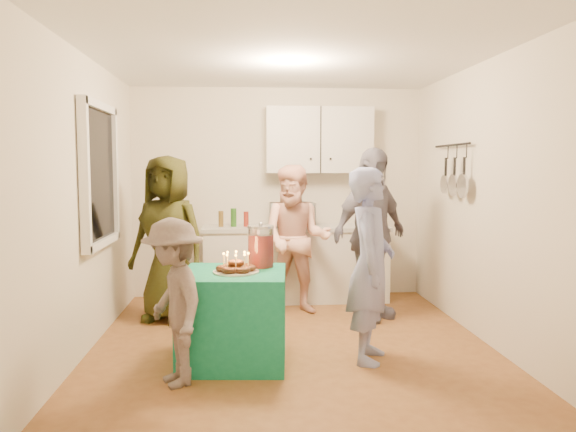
{
  "coord_description": "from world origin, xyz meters",
  "views": [
    {
      "loc": [
        -0.42,
        -5.03,
        1.62
      ],
      "look_at": [
        0.0,
        0.35,
        1.15
      ],
      "focal_mm": 35.0,
      "sensor_mm": 36.0,
      "label": 1
    }
  ],
  "objects": [
    {
      "name": "woman_back_left",
      "position": [
        -1.22,
        0.91,
        0.87
      ],
      "size": [
        1.0,
        0.85,
        1.74
      ],
      "primitive_type": "imported",
      "rotation": [
        0.0,
        0.0,
        -0.41
      ],
      "color": "#4C4C15",
      "rests_on": "floor"
    },
    {
      "name": "man_birthday",
      "position": [
        0.63,
        -0.49,
        0.81
      ],
      "size": [
        0.55,
        0.68,
        1.62
      ],
      "primitive_type": "imported",
      "rotation": [
        0.0,
        0.0,
        1.27
      ],
      "color": "#8B94CB",
      "rests_on": "floor"
    },
    {
      "name": "woman_back_center",
      "position": [
        0.15,
        1.1,
        0.82
      ],
      "size": [
        0.93,
        0.81,
        1.65
      ],
      "primitive_type": "imported",
      "rotation": [
        0.0,
        0.0,
        -0.26
      ],
      "color": "#FF9A85",
      "rests_on": "floor"
    },
    {
      "name": "floor",
      "position": [
        0.0,
        0.0,
        0.0
      ],
      "size": [
        4.0,
        4.0,
        0.0
      ],
      "primitive_type": "plane",
      "color": "brown",
      "rests_on": "ground"
    },
    {
      "name": "party_table",
      "position": [
        -0.51,
        -0.43,
        0.38
      ],
      "size": [
        0.92,
        0.92,
        0.76
      ],
      "primitive_type": "cube",
      "rotation": [
        0.0,
        0.0,
        -0.08
      ],
      "color": "#127D57",
      "rests_on": "floor"
    },
    {
      "name": "pot_rack",
      "position": [
        1.72,
        0.7,
        1.6
      ],
      "size": [
        0.12,
        1.0,
        0.6
      ],
      "primitive_type": "cube",
      "color": "black",
      "rests_on": "right_wall"
    },
    {
      "name": "upper_cabinet",
      "position": [
        0.5,
        1.85,
        1.95
      ],
      "size": [
        1.3,
        0.3,
        0.8
      ],
      "primitive_type": "cube",
      "color": "white",
      "rests_on": "back_wall"
    },
    {
      "name": "back_wall",
      "position": [
        0.0,
        2.0,
        1.3
      ],
      "size": [
        3.6,
        3.6,
        0.0
      ],
      "primitive_type": "plane",
      "color": "silver",
      "rests_on": "floor"
    },
    {
      "name": "counter",
      "position": [
        0.2,
        1.7,
        0.43
      ],
      "size": [
        2.2,
        0.58,
        0.86
      ],
      "primitive_type": "cube",
      "color": "white",
      "rests_on": "floor"
    },
    {
      "name": "window_night",
      "position": [
        -1.77,
        0.3,
        1.55
      ],
      "size": [
        0.04,
        1.0,
        1.2
      ],
      "primitive_type": "cube",
      "color": "black",
      "rests_on": "left_wall"
    },
    {
      "name": "left_wall",
      "position": [
        -1.8,
        0.0,
        1.3
      ],
      "size": [
        4.0,
        4.0,
        0.0
      ],
      "primitive_type": "plane",
      "color": "silver",
      "rests_on": "floor"
    },
    {
      "name": "woman_back_right",
      "position": [
        0.91,
        0.79,
        0.91
      ],
      "size": [
        1.12,
        1.01,
        1.83
      ],
      "primitive_type": "imported",
      "rotation": [
        0.0,
        0.0,
        0.66
      ],
      "color": "black",
      "rests_on": "floor"
    },
    {
      "name": "child_near_left",
      "position": [
        -0.95,
        -0.9,
        0.63
      ],
      "size": [
        0.74,
        0.93,
        1.25
      ],
      "primitive_type": "imported",
      "rotation": [
        0.0,
        0.0,
        -1.17
      ],
      "color": "#594B47",
      "rests_on": "floor"
    },
    {
      "name": "countertop",
      "position": [
        0.2,
        1.7,
        0.89
      ],
      "size": [
        2.24,
        0.62,
        0.05
      ],
      "primitive_type": "cube",
      "color": "beige",
      "rests_on": "counter"
    },
    {
      "name": "right_wall",
      "position": [
        1.8,
        0.0,
        1.3
      ],
      "size": [
        4.0,
        4.0,
        0.0
      ],
      "primitive_type": "plane",
      "color": "silver",
      "rests_on": "floor"
    },
    {
      "name": "microwave",
      "position": [
        0.16,
        1.7,
        1.05
      ],
      "size": [
        0.54,
        0.4,
        0.28
      ],
      "primitive_type": "imported",
      "rotation": [
        0.0,
        0.0,
        0.11
      ],
      "color": "white",
      "rests_on": "countertop"
    },
    {
      "name": "ceiling",
      "position": [
        0.0,
        0.0,
        2.6
      ],
      "size": [
        4.0,
        4.0,
        0.0
      ],
      "primitive_type": "plane",
      "color": "white",
      "rests_on": "floor"
    },
    {
      "name": "donut_cake",
      "position": [
        -0.49,
        -0.48,
        0.85
      ],
      "size": [
        0.38,
        0.38,
        0.18
      ],
      "primitive_type": null,
      "color": "#381C0C",
      "rests_on": "party_table"
    },
    {
      "name": "punch_jar",
      "position": [
        -0.28,
        -0.24,
        0.93
      ],
      "size": [
        0.22,
        0.22,
        0.34
      ],
      "primitive_type": "cylinder",
      "color": "#B6110E",
      "rests_on": "party_table"
    }
  ]
}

